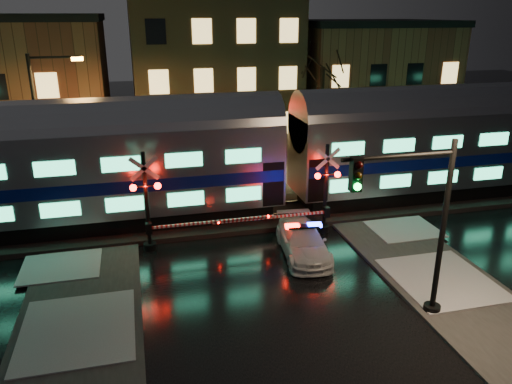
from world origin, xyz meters
TOP-DOWN VIEW (x-y plane):
  - ground at (0.00, 0.00)m, footprint 120.00×120.00m
  - ballast at (0.00, 5.00)m, footprint 90.00×4.20m
  - sidewalk_right at (6.50, -6.00)m, footprint 4.00×20.00m
  - building_left at (-13.00, 22.00)m, footprint 14.00×10.00m
  - building_mid at (2.00, 22.50)m, footprint 12.00×11.00m
  - building_right at (15.00, 22.00)m, footprint 12.00×10.00m
  - train at (2.84, 5.00)m, footprint 51.00×3.12m
  - police_car at (2.17, 0.42)m, footprint 2.20×4.46m
  - crossing_signal_right at (3.52, 2.31)m, footprint 5.88×0.66m
  - crossing_signal_left at (-3.65, 2.31)m, footprint 6.12×0.67m
  - traffic_light at (4.06, -4.75)m, footprint 3.89×0.70m
  - streetlight at (-8.62, 9.00)m, footprint 2.59×0.27m

SIDE VIEW (x-z plane):
  - ground at x=0.00m, z-range 0.00..0.00m
  - sidewalk_right at x=6.50m, z-range 0.00..0.12m
  - ballast at x=0.00m, z-range 0.00..0.24m
  - police_car at x=2.17m, z-range -0.07..1.33m
  - crossing_signal_right at x=3.52m, z-range -0.36..3.80m
  - crossing_signal_left at x=-3.65m, z-range -0.37..3.96m
  - traffic_light at x=4.06m, z-range 0.19..6.21m
  - train at x=2.84m, z-range 0.42..6.35m
  - building_right at x=15.00m, z-range 0.00..8.50m
  - streetlight at x=-8.62m, z-range 0.59..8.33m
  - building_left at x=-13.00m, z-range 0.00..9.00m
  - building_mid at x=2.00m, z-range 0.00..11.50m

